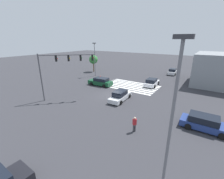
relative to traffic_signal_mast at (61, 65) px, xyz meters
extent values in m
plane|color=#333338|center=(-5.30, -5.30, -5.32)|extent=(153.07, 153.07, 0.00)
cube|color=silver|center=(-5.30, -14.75, -5.32)|extent=(10.51, 0.60, 0.01)
cube|color=silver|center=(-5.30, -13.80, -5.32)|extent=(10.51, 0.60, 0.01)
cube|color=silver|center=(-5.30, -12.85, -5.32)|extent=(10.51, 0.60, 0.01)
cube|color=silver|center=(-5.30, -11.90, -5.32)|extent=(10.51, 0.60, 0.01)
cube|color=silver|center=(-5.30, -10.95, -5.32)|extent=(10.51, 0.60, 0.01)
cube|color=silver|center=(-5.30, -10.00, -5.32)|extent=(10.51, 0.60, 0.01)
cube|color=silver|center=(-5.30, -9.05, -5.32)|extent=(10.51, 0.60, 0.01)
cylinder|color=#47474C|center=(2.09, 2.09, -1.84)|extent=(0.18, 0.18, 6.96)
cylinder|color=#47474C|center=(-0.70, -0.70, 1.39)|extent=(5.65, 5.65, 0.12)
cube|color=black|center=(0.42, 0.42, 0.92)|extent=(0.40, 0.40, 0.84)
sphere|color=red|center=(0.30, 0.30, 0.92)|extent=(0.16, 0.16, 0.16)
cube|color=black|center=(-0.79, -0.79, 0.92)|extent=(0.40, 0.40, 0.84)
sphere|color=gold|center=(-0.90, -0.90, 0.92)|extent=(0.16, 0.16, 0.16)
cube|color=black|center=(-2.00, -2.00, 0.92)|extent=(0.40, 0.40, 0.84)
sphere|color=green|center=(-2.11, -2.11, 0.92)|extent=(0.16, 0.16, 0.16)
cube|color=black|center=(-3.20, -3.20, 0.92)|extent=(0.40, 0.40, 0.84)
sphere|color=red|center=(-3.32, -3.32, 0.92)|extent=(0.16, 0.16, 0.16)
cube|color=navy|center=(-18.61, -2.60, -4.81)|extent=(4.66, 1.94, 0.67)
cube|color=black|center=(-18.38, -2.60, -4.14)|extent=(2.73, 1.75, 0.66)
cylinder|color=black|center=(-20.06, -3.59, -5.00)|extent=(0.63, 0.22, 0.63)
cylinder|color=black|center=(-20.06, -1.60, -5.00)|extent=(0.63, 0.22, 0.63)
cylinder|color=black|center=(-17.17, -3.59, -5.00)|extent=(0.63, 0.22, 0.63)
cylinder|color=black|center=(-17.17, -1.60, -5.00)|extent=(0.63, 0.22, 0.63)
cube|color=silver|center=(-8.74, -14.43, -4.82)|extent=(2.13, 4.53, 0.63)
cube|color=black|center=(-8.76, -14.10, -4.18)|extent=(1.83, 2.43, 0.66)
cylinder|color=black|center=(-7.70, -15.75, -4.99)|extent=(0.25, 0.67, 0.66)
cylinder|color=black|center=(-9.64, -15.86, -4.99)|extent=(0.25, 0.67, 0.66)
cylinder|color=black|center=(-7.85, -13.01, -4.99)|extent=(0.25, 0.67, 0.66)
cylinder|color=black|center=(-9.79, -13.11, -4.99)|extent=(0.25, 0.67, 0.66)
cube|color=silver|center=(-7.34, -4.57, -4.84)|extent=(1.95, 4.96, 0.63)
cube|color=black|center=(-7.36, -4.38, -4.16)|extent=(1.64, 2.55, 0.73)
cylinder|color=black|center=(-6.41, -6.02, -5.02)|extent=(0.26, 0.61, 0.60)
cylinder|color=black|center=(-8.09, -6.12, -5.02)|extent=(0.26, 0.61, 0.60)
cylinder|color=black|center=(-6.60, -3.01, -5.02)|extent=(0.26, 0.61, 0.60)
cylinder|color=black|center=(-8.28, -3.11, -5.02)|extent=(0.26, 0.61, 0.60)
cylinder|color=black|center=(-8.05, 11.24, -4.98)|extent=(0.23, 0.68, 0.68)
cube|color=silver|center=(-9.78, -27.15, -4.76)|extent=(1.90, 4.19, 0.72)
cube|color=black|center=(-9.79, -26.92, -4.08)|extent=(1.64, 2.26, 0.65)
cylinder|color=black|center=(-8.84, -28.39, -4.96)|extent=(0.25, 0.72, 0.71)
cylinder|color=black|center=(-10.61, -28.47, -4.96)|extent=(0.25, 0.72, 0.71)
cylinder|color=black|center=(-8.96, -25.84, -4.96)|extent=(0.25, 0.72, 0.71)
cylinder|color=black|center=(-10.72, -25.92, -4.96)|extent=(0.25, 0.72, 0.71)
cube|color=#144728|center=(-0.01, -8.92, -4.76)|extent=(4.96, 2.27, 0.76)
cube|color=black|center=(-0.26, -8.94, -4.08)|extent=(2.86, 1.93, 0.61)
cylinder|color=black|center=(1.41, -7.83, -4.99)|extent=(0.67, 0.27, 0.66)
cylinder|color=black|center=(1.56, -9.80, -4.99)|extent=(0.67, 0.27, 0.66)
cylinder|color=black|center=(-1.57, -8.05, -4.99)|extent=(0.67, 0.27, 0.66)
cylinder|color=black|center=(-1.43, -10.01, -4.99)|extent=(0.67, 0.27, 0.66)
cylinder|color=#38383D|center=(-12.69, 1.86, -4.92)|extent=(0.14, 0.14, 0.79)
cylinder|color=#38383D|center=(-12.80, 1.74, -4.92)|extent=(0.14, 0.14, 0.79)
cube|color=#B22328|center=(-12.75, 1.80, -4.22)|extent=(0.41, 0.41, 0.63)
sphere|color=beige|center=(-12.75, 1.80, -3.80)|extent=(0.21, 0.21, 0.21)
cylinder|color=slate|center=(6.04, -14.62, -1.40)|extent=(0.16, 0.16, 7.84)
cube|color=#333338|center=(6.04, -14.62, 2.62)|extent=(0.80, 0.36, 0.20)
cylinder|color=slate|center=(-16.92, 6.70, -0.89)|extent=(0.16, 0.16, 8.85)
cube|color=#333338|center=(-16.92, 6.70, 3.63)|extent=(0.80, 0.36, 0.20)
cylinder|color=brown|center=(9.75, -18.37, -4.11)|extent=(0.26, 0.26, 2.42)
sphere|color=#337F38|center=(9.75, -18.37, -1.88)|extent=(2.42, 2.42, 2.42)
cylinder|color=red|center=(2.70, -12.39, -4.97)|extent=(0.22, 0.22, 0.70)
sphere|color=red|center=(2.70, -12.39, -4.56)|extent=(0.20, 0.20, 0.20)
camera|label=1|loc=(-18.11, 13.80, 3.54)|focal=24.00mm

